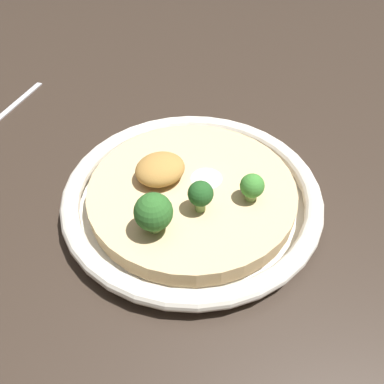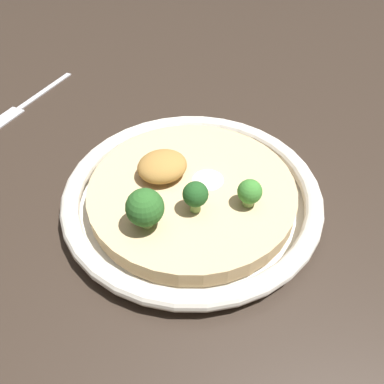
{
  "view_description": "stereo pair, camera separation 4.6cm",
  "coord_description": "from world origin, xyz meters",
  "px_view_note": "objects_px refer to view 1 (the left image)",
  "views": [
    {
      "loc": [
        0.19,
        0.27,
        0.35
      ],
      "look_at": [
        0.0,
        0.0,
        0.02
      ],
      "focal_mm": 35.0,
      "sensor_mm": 36.0,
      "label": 1
    },
    {
      "loc": [
        0.15,
        0.29,
        0.35
      ],
      "look_at": [
        0.0,
        0.0,
        0.02
      ],
      "focal_mm": 35.0,
      "sensor_mm": 36.0,
      "label": 2
    }
  ],
  "objects_px": {
    "broccoli_back": "(201,195)",
    "broccoli_right": "(154,212)",
    "broccoli_back_left": "(252,187)",
    "risotto_bowl": "(192,194)"
  },
  "relations": [
    {
      "from": "broccoli_right",
      "to": "broccoli_back",
      "type": "bearing_deg",
      "value": 175.99
    },
    {
      "from": "broccoli_back_left",
      "to": "broccoli_back",
      "type": "relative_size",
      "value": 0.88
    },
    {
      "from": "risotto_bowl",
      "to": "broccoli_back_left",
      "type": "xyz_separation_m",
      "value": [
        -0.04,
        0.06,
        0.03
      ]
    },
    {
      "from": "broccoli_back_left",
      "to": "broccoli_back",
      "type": "xyz_separation_m",
      "value": [
        0.06,
        -0.02,
        0.0
      ]
    },
    {
      "from": "broccoli_back",
      "to": "broccoli_right",
      "type": "height_order",
      "value": "broccoli_right"
    },
    {
      "from": "broccoli_back",
      "to": "broccoli_back_left",
      "type": "bearing_deg",
      "value": 160.58
    },
    {
      "from": "broccoli_back_left",
      "to": "broccoli_right",
      "type": "height_order",
      "value": "broccoli_right"
    },
    {
      "from": "broccoli_back",
      "to": "broccoli_right",
      "type": "bearing_deg",
      "value": -4.01
    },
    {
      "from": "broccoli_back",
      "to": "broccoli_right",
      "type": "relative_size",
      "value": 0.8
    },
    {
      "from": "risotto_bowl",
      "to": "broccoli_right",
      "type": "xyz_separation_m",
      "value": [
        0.07,
        0.03,
        0.04
      ]
    }
  ]
}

